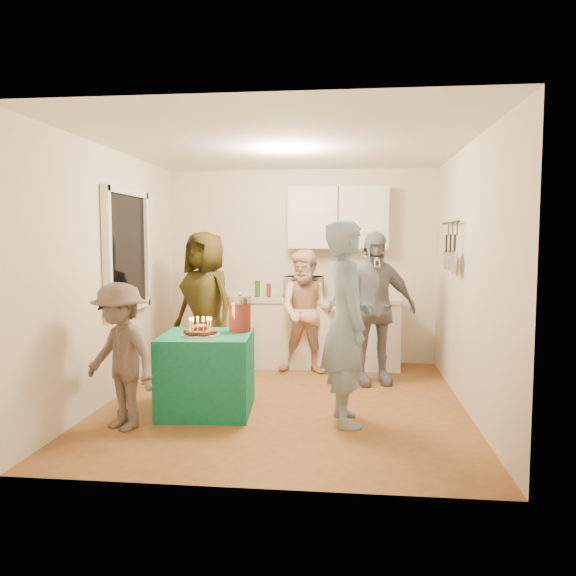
# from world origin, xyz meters

# --- Properties ---
(floor) EXTENTS (4.00, 4.00, 0.00)m
(floor) POSITION_xyz_m (0.00, 0.00, 0.00)
(floor) COLOR brown
(floor) RESTS_ON ground
(ceiling) EXTENTS (4.00, 4.00, 0.00)m
(ceiling) POSITION_xyz_m (0.00, 0.00, 2.60)
(ceiling) COLOR white
(ceiling) RESTS_ON floor
(back_wall) EXTENTS (3.60, 3.60, 0.00)m
(back_wall) POSITION_xyz_m (0.00, 2.00, 1.30)
(back_wall) COLOR silver
(back_wall) RESTS_ON floor
(left_wall) EXTENTS (4.00, 4.00, 0.00)m
(left_wall) POSITION_xyz_m (-1.80, 0.00, 1.30)
(left_wall) COLOR silver
(left_wall) RESTS_ON floor
(right_wall) EXTENTS (4.00, 4.00, 0.00)m
(right_wall) POSITION_xyz_m (1.80, 0.00, 1.30)
(right_wall) COLOR silver
(right_wall) RESTS_ON floor
(window_night) EXTENTS (0.04, 1.00, 1.20)m
(window_night) POSITION_xyz_m (-1.77, 0.30, 1.55)
(window_night) COLOR black
(window_night) RESTS_ON left_wall
(counter) EXTENTS (2.20, 0.58, 0.86)m
(counter) POSITION_xyz_m (0.20, 1.70, 0.43)
(counter) COLOR white
(counter) RESTS_ON floor
(countertop) EXTENTS (2.24, 0.62, 0.05)m
(countertop) POSITION_xyz_m (0.20, 1.70, 0.89)
(countertop) COLOR beige
(countertop) RESTS_ON counter
(upper_cabinet) EXTENTS (1.30, 0.30, 0.80)m
(upper_cabinet) POSITION_xyz_m (0.50, 1.85, 1.95)
(upper_cabinet) COLOR white
(upper_cabinet) RESTS_ON back_wall
(pot_rack) EXTENTS (0.12, 1.00, 0.60)m
(pot_rack) POSITION_xyz_m (1.72, 0.70, 1.60)
(pot_rack) COLOR black
(pot_rack) RESTS_ON right_wall
(microwave) EXTENTS (0.53, 0.38, 0.28)m
(microwave) POSITION_xyz_m (0.06, 1.70, 1.05)
(microwave) COLOR white
(microwave) RESTS_ON countertop
(party_table) EXTENTS (0.91, 0.91, 0.76)m
(party_table) POSITION_xyz_m (-0.71, -0.36, 0.38)
(party_table) COLOR #106A4D
(party_table) RESTS_ON floor
(donut_cake) EXTENTS (0.38, 0.38, 0.18)m
(donut_cake) POSITION_xyz_m (-0.75, -0.45, 0.85)
(donut_cake) COLOR #381C0C
(donut_cake) RESTS_ON party_table
(punch_jar) EXTENTS (0.22, 0.22, 0.34)m
(punch_jar) POSITION_xyz_m (-0.42, -0.19, 0.93)
(punch_jar) COLOR red
(punch_jar) RESTS_ON party_table
(man_birthday) EXTENTS (0.58, 0.76, 1.85)m
(man_birthday) POSITION_xyz_m (0.63, -0.56, 0.92)
(man_birthday) COLOR #7D9AB5
(man_birthday) RESTS_ON floor
(woman_back_left) EXTENTS (1.03, 0.93, 1.76)m
(woman_back_left) POSITION_xyz_m (-1.08, 1.03, 0.88)
(woman_back_left) COLOR #554D18
(woman_back_left) RESTS_ON floor
(woman_back_center) EXTENTS (0.80, 0.65, 1.54)m
(woman_back_center) POSITION_xyz_m (0.14, 1.29, 0.77)
(woman_back_center) COLOR tan
(woman_back_center) RESTS_ON floor
(woman_back_right) EXTENTS (1.11, 0.67, 1.76)m
(woman_back_right) POSITION_xyz_m (0.92, 0.87, 0.88)
(woman_back_right) COLOR black
(woman_back_right) RESTS_ON floor
(child_near_left) EXTENTS (0.97, 0.84, 1.30)m
(child_near_left) POSITION_xyz_m (-1.34, -0.94, 0.65)
(child_near_left) COLOR #4F433F
(child_near_left) RESTS_ON floor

